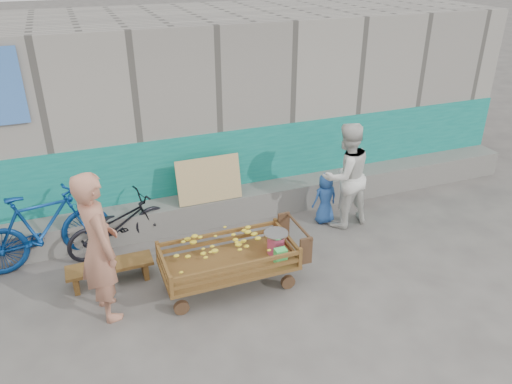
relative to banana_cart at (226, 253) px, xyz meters
name	(u,v)px	position (x,y,z in m)	size (l,w,h in m)	color
ground	(239,316)	(-0.04, -0.60, -0.54)	(80.00, 80.00, 0.00)	#4E4A47
building_wall	(162,107)	(-0.04, 3.45, 0.93)	(12.00, 3.50, 3.00)	gray
banana_cart	(226,253)	(0.00, 0.00, 0.00)	(1.86, 0.85, 0.79)	#593718
bench	(110,269)	(-1.40, 0.66, -0.33)	(1.11, 0.33, 0.28)	#593718
vendor_man	(99,247)	(-1.49, 0.06, 0.40)	(0.68, 0.45, 1.87)	#B4755B
woman	(346,176)	(2.24, 0.92, 0.31)	(0.82, 0.64, 1.69)	silver
child	(325,198)	(2.00, 1.07, -0.11)	(0.41, 0.27, 0.84)	#254F9B
bicycle_dark	(118,224)	(-1.17, 1.45, -0.13)	(0.54, 1.54, 0.81)	black
bicycle_blue	(43,228)	(-2.15, 1.45, 0.01)	(0.52, 1.83, 1.10)	navy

